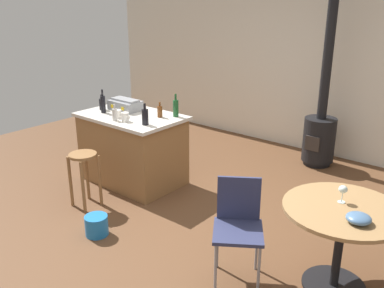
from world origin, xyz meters
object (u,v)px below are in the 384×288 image
Objects in this scene: bottle_4 at (176,108)px; folding_chair_far at (238,222)px; kitchen_island at (133,148)px; cup_0 at (118,114)px; cup_1 at (125,117)px; cup_2 at (121,101)px; bottle_5 at (115,114)px; plastic_bucket at (97,225)px; toolbox at (125,105)px; dining_table at (341,227)px; wood_stove at (320,126)px; bottle_2 at (102,104)px; bottle_0 at (145,117)px; wine_glass at (343,190)px; serving_bowl at (359,218)px; bottle_3 at (160,111)px; bottle_1 at (103,104)px; wooden_stool at (84,169)px.

folding_chair_far is at bearing -33.40° from bottle_4.
kitchen_island is 0.52m from cup_0.
cup_2 is (-0.64, 0.50, -0.01)m from cup_1.
folding_chair_far is at bearing -15.68° from cup_0.
bottle_5 is (0.04, -0.29, 0.51)m from kitchen_island.
toolbox is at bearing 125.68° from plastic_bucket.
wood_stove is at bearing 116.77° from dining_table.
toolbox is 0.36m from cup_0.
dining_table is at bearing -4.23° from cup_0.
bottle_2 reaches higher than cup_2.
wine_glass is (2.34, -0.14, -0.14)m from bottle_0.
kitchen_island is at bearing -28.88° from cup_2.
toolbox is at bearing 170.51° from dining_table.
bottle_0 reaches higher than kitchen_island.
serving_bowl is (3.00, -0.37, -0.17)m from cup_0.
bottle_3 is 0.50m from cup_0.
bottle_0 is 1.32m from plastic_bucket.
bottle_0 is at bearing 11.47° from cup_1.
bottle_0 is 1.26× the size of bottle_2.
wine_glass is (3.11, -0.17, -0.16)m from bottle_1.
wooden_stool is at bearing -179.40° from folding_chair_far.
bottle_0 is 0.28m from cup_1.
kitchen_island is at bearing -26.70° from toolbox.
bottle_1 is at bearing 135.77° from plastic_bucket.
bottle_3 reaches higher than toolbox.
bottle_5 is at bearing 94.49° from wooden_stool.
cup_2 reaches higher than folding_chair_far.
cup_1 reaches higher than wine_glass.
bottle_2 is 1.09× the size of serving_bowl.
bottle_3 is at bearing 168.88° from wine_glass.
wood_stove is at bearing 40.83° from cup_2.
cup_1 is 0.83× the size of wine_glass.
bottle_5 is at bearing 177.74° from dining_table.
wooden_stool is 0.27× the size of wood_stove.
folding_chair_far is 3.10× the size of bottle_4.
toolbox is 2.05× the size of bottle_5.
folding_chair_far is 4.82× the size of serving_bowl.
wood_stove reaches higher than cup_0.
bottle_0 reaches higher than serving_bowl.
cup_1 is (-1.95, 0.55, 0.42)m from folding_chair_far.
plastic_bucket is at bearing -161.00° from dining_table.
folding_chair_far is at bearing -20.39° from kitchen_island.
toolbox reaches higher than cup_2.
bottle_0 is at bearing -95.10° from bottle_4.
plastic_bucket is (1.14, -1.07, -0.86)m from bottle_2.
kitchen_island is 5.56× the size of plastic_bucket.
folding_chair_far is at bearing -21.01° from toolbox.
dining_table is at bearing 135.59° from serving_bowl.
bottle_0 is at bearing -2.26° from bottle_1.
kitchen_island is 3.20× the size of toolbox.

